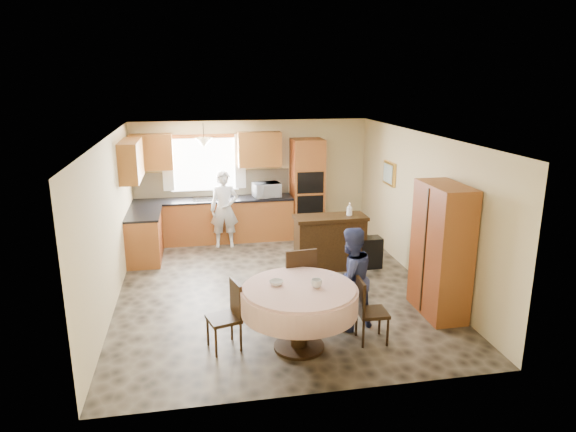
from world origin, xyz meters
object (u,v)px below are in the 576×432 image
(person_dining, at_px, (350,279))
(person_sink, at_px, (224,209))
(chair_left, at_px, (229,312))
(chair_back, at_px, (299,280))
(cupboard, at_px, (441,250))
(sideboard, at_px, (330,244))
(dining_table, at_px, (299,301))
(oven_tower, at_px, (307,189))
(chair_right, at_px, (367,307))

(person_dining, bearing_deg, person_sink, -87.70)
(chair_left, bearing_deg, chair_back, 105.69)
(cupboard, relative_size, chair_back, 1.79)
(chair_back, relative_size, person_dining, 0.75)
(sideboard, distance_m, chair_left, 3.21)
(dining_table, relative_size, chair_back, 1.37)
(dining_table, bearing_deg, person_dining, 28.38)
(oven_tower, distance_m, sideboard, 2.07)
(chair_back, relative_size, chair_right, 1.24)
(chair_left, height_order, chair_right, chair_left)
(chair_right, bearing_deg, oven_tower, -0.87)
(oven_tower, xyz_separation_m, person_dining, (-0.35, -4.26, -0.33))
(chair_left, distance_m, chair_back, 1.22)
(dining_table, xyz_separation_m, chair_back, (0.16, 0.82, -0.06))
(oven_tower, relative_size, dining_table, 1.43)
(cupboard, xyz_separation_m, person_sink, (-2.87, 3.66, -0.18))
(cupboard, distance_m, chair_back, 2.10)
(sideboard, relative_size, chair_right, 1.48)
(dining_table, distance_m, chair_back, 0.84)
(oven_tower, distance_m, cupboard, 4.19)
(dining_table, bearing_deg, chair_back, 78.94)
(person_sink, xyz_separation_m, person_dining, (1.45, -3.87, -0.06))
(cupboard, xyz_separation_m, chair_left, (-3.09, -0.45, -0.48))
(sideboard, distance_m, dining_table, 2.93)
(chair_back, bearing_deg, oven_tower, -110.08)
(oven_tower, relative_size, person_dining, 1.46)
(dining_table, distance_m, chair_right, 0.92)
(chair_right, relative_size, person_dining, 0.60)
(sideboard, relative_size, cupboard, 0.67)
(chair_left, relative_size, chair_right, 1.02)
(oven_tower, bearing_deg, person_sink, -167.79)
(chair_right, bearing_deg, dining_table, 92.77)
(chair_back, xyz_separation_m, chair_right, (0.75, -0.81, -0.12))
(chair_back, bearing_deg, person_dining, 142.43)
(chair_back, distance_m, chair_right, 1.11)
(sideboard, height_order, cupboard, cupboard)
(oven_tower, bearing_deg, sideboard, -90.52)
(cupboard, height_order, chair_left, cupboard)
(person_sink, bearing_deg, dining_table, -77.01)
(dining_table, bearing_deg, sideboard, 67.34)
(oven_tower, bearing_deg, dining_table, -103.74)
(sideboard, relative_size, person_sink, 0.82)
(oven_tower, bearing_deg, chair_right, -92.92)
(cupboard, height_order, dining_table, cupboard)
(sideboard, xyz_separation_m, chair_back, (-0.97, -1.88, 0.14))
(cupboard, bearing_deg, chair_back, 174.89)
(chair_left, distance_m, chair_right, 1.79)
(oven_tower, distance_m, chair_back, 4.01)
(chair_left, bearing_deg, person_dining, 82.43)
(sideboard, relative_size, person_dining, 0.89)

